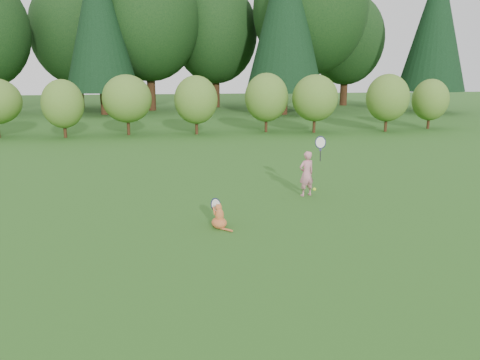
{
  "coord_description": "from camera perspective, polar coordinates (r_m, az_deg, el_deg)",
  "views": [
    {
      "loc": [
        -1.23,
        -8.7,
        2.99
      ],
      "look_at": [
        0.2,
        0.8,
        0.7
      ],
      "focal_mm": 35.0,
      "sensor_mm": 36.0,
      "label": 1
    }
  ],
  "objects": [
    {
      "name": "tennis_ball",
      "position": [
        9.48,
        9.06,
        -1.12
      ],
      "size": [
        0.07,
        0.07,
        0.07
      ],
      "color": "#C0EB1B",
      "rests_on": "ground"
    },
    {
      "name": "child",
      "position": [
        11.29,
        8.16,
        0.89
      ],
      "size": [
        0.65,
        0.44,
        1.63
      ],
      "rotation": [
        0.0,
        0.0,
        3.46
      ],
      "color": "#D07C8D",
      "rests_on": "ground"
    },
    {
      "name": "cat",
      "position": [
        9.01,
        -2.58,
        -4.3
      ],
      "size": [
        0.45,
        0.73,
        0.66
      ],
      "rotation": [
        0.0,
        0.0,
        0.3
      ],
      "color": "#BA5B23",
      "rests_on": "ground"
    },
    {
      "name": "shrub_row",
      "position": [
        21.8,
        -5.35,
        9.16
      ],
      "size": [
        28.0,
        3.0,
        2.8
      ],
      "primitive_type": null,
      "color": "#507725",
      "rests_on": "ground"
    },
    {
      "name": "ground",
      "position": [
        9.28,
        -0.49,
        -5.38
      ],
      "size": [
        100.0,
        100.0,
        0.0
      ],
      "primitive_type": "plane",
      "color": "#225016",
      "rests_on": "ground"
    }
  ]
}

